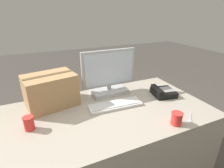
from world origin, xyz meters
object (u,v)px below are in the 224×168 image
object	(u,v)px
keyboard	(115,105)
desk_phone	(163,92)
paper_cup_right	(177,118)
cardboard_box	(51,90)
monitor	(109,76)
paper_cup_left	(29,123)
spoon	(190,119)

from	to	relation	value
keyboard	desk_phone	bearing A→B (deg)	3.98
paper_cup_right	cardboard_box	size ratio (longest dim) A/B	0.21
monitor	desk_phone	world-z (taller)	monitor
desk_phone	keyboard	bearing A→B (deg)	-167.97
cardboard_box	monitor	bearing A→B (deg)	1.20
monitor	keyboard	size ratio (longest dim) A/B	1.13
paper_cup_left	cardboard_box	xyz separation A→B (m)	(0.18, 0.29, 0.09)
monitor	desk_phone	xyz separation A→B (m)	(0.45, -0.25, -0.14)
desk_phone	cardboard_box	world-z (taller)	cardboard_box
desk_phone	monitor	bearing A→B (deg)	162.14
monitor	spoon	distance (m)	0.78
monitor	spoon	world-z (taller)	monitor
keyboard	spoon	distance (m)	0.59
paper_cup_left	spoon	size ratio (longest dim) A/B	0.82
cardboard_box	desk_phone	bearing A→B (deg)	-13.77
paper_cup_right	cardboard_box	xyz separation A→B (m)	(-0.77, 0.65, 0.09)
paper_cup_left	paper_cup_right	bearing A→B (deg)	-20.75
paper_cup_left	spoon	xyz separation A→B (m)	(1.10, -0.36, -0.05)
keyboard	paper_cup_left	distance (m)	0.67
cardboard_box	paper_cup_right	bearing A→B (deg)	-40.12
spoon	monitor	bearing A→B (deg)	-100.52
spoon	cardboard_box	xyz separation A→B (m)	(-0.91, 0.65, 0.13)
monitor	desk_phone	distance (m)	0.53
monitor	cardboard_box	distance (m)	0.53
spoon	paper_cup_right	bearing A→B (deg)	-39.80
desk_phone	spoon	xyz separation A→B (m)	(-0.07, -0.41, -0.03)
monitor	keyboard	xyz separation A→B (m)	(-0.05, -0.26, -0.16)
desk_phone	paper_cup_left	distance (m)	1.17
paper_cup_left	cardboard_box	distance (m)	0.35
paper_cup_left	keyboard	bearing A→B (deg)	3.53
monitor	cardboard_box	xyz separation A→B (m)	(-0.53, -0.01, -0.04)
keyboard	paper_cup_right	world-z (taller)	paper_cup_right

